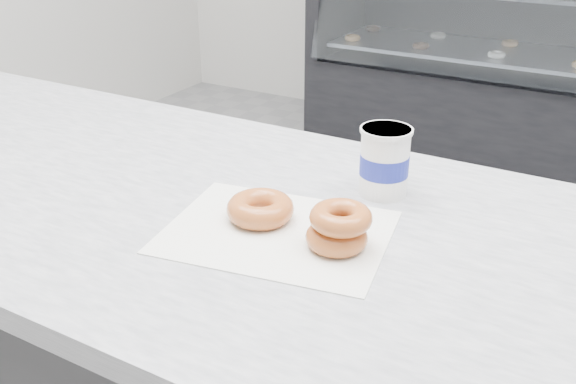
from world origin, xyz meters
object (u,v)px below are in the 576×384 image
Objects in this scene: donut_single at (260,209)px; coffee_cup at (384,161)px; display_case at (541,74)px; donut_stack at (339,227)px.

donut_single is 0.91× the size of coffee_cup.
coffee_cup is at bearing 55.27° from donut_single.
display_case is 19.16× the size of donut_stack.
donut_single is at bearing 173.48° from donut_stack.
display_case is at bearing 89.69° from donut_single.
donut_single is at bearing -108.08° from coffee_cup.
donut_single is 0.87× the size of donut_stack.
display_case is 22.14× the size of donut_single.
display_case reaches higher than donut_stack.
coffee_cup is at bearing -87.37° from display_case.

